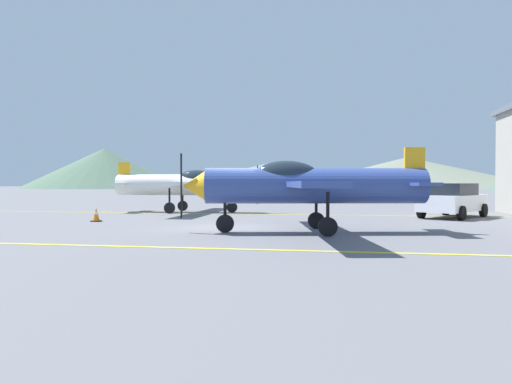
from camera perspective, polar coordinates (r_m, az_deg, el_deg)
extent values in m
plane|color=slate|center=(16.03, -3.89, -4.70)|extent=(400.00, 400.00, 0.00)
cube|color=yellow|center=(11.51, -9.39, -6.98)|extent=(80.00, 0.16, 0.01)
cube|color=yellow|center=(23.52, 0.43, -2.83)|extent=(80.00, 0.16, 0.01)
cylinder|color=#33478C|center=(14.98, 7.49, 0.78)|extent=(7.31, 2.46, 1.17)
cone|color=#F2A519|center=(14.92, -7.81, 0.78)|extent=(0.91, 1.11, 0.99)
cube|color=black|center=(14.98, -9.42, 0.78)|extent=(0.06, 0.13, 2.12)
ellipsoid|color=#1E2833|center=(14.87, 3.85, 2.14)|extent=(2.26, 1.32, 0.96)
cube|color=#33478C|center=(14.92, 5.88, 0.99)|extent=(2.84, 9.40, 0.17)
cube|color=#33478C|center=(15.80, 19.38, 0.94)|extent=(1.23, 2.85, 0.11)
cube|color=#F2A519|center=(15.81, 19.39, 3.05)|extent=(0.68, 0.25, 1.27)
cylinder|color=black|center=(14.86, -3.93, -1.95)|extent=(0.11, 0.11, 1.07)
cylinder|color=black|center=(14.90, -3.93, -4.00)|extent=(0.61, 0.23, 0.59)
cylinder|color=black|center=(16.19, 7.62, -1.70)|extent=(0.11, 0.11, 1.07)
cylinder|color=black|center=(16.22, 7.61, -3.59)|extent=(0.61, 0.23, 0.59)
cylinder|color=black|center=(13.89, 9.06, -2.17)|extent=(0.11, 0.11, 1.07)
cylinder|color=black|center=(13.93, 9.05, -4.36)|extent=(0.61, 0.23, 0.59)
cylinder|color=white|center=(25.65, -9.59, 0.91)|extent=(7.24, 1.34, 1.17)
cone|color=#F2A519|center=(24.73, -0.77, 0.92)|extent=(0.77, 1.01, 0.99)
cube|color=black|center=(24.67, 0.20, 0.92)|extent=(0.05, 0.13, 2.12)
ellipsoid|color=#1E2833|center=(25.38, -7.54, 1.70)|extent=(2.14, 1.00, 0.96)
cube|color=white|center=(25.53, -8.68, 1.03)|extent=(1.38, 9.37, 0.17)
cube|color=white|center=(26.84, -16.30, 1.00)|extent=(0.81, 2.78, 0.11)
cube|color=#F2A519|center=(26.84, -16.30, 2.25)|extent=(0.67, 0.14, 1.27)
cylinder|color=black|center=(24.92, -3.06, -0.71)|extent=(0.11, 0.11, 1.07)
cylinder|color=black|center=(24.94, -3.06, -1.94)|extent=(0.60, 0.14, 0.59)
cylinder|color=black|center=(24.62, -10.88, -0.75)|extent=(0.11, 0.11, 1.07)
cylinder|color=black|center=(24.65, -10.88, -1.99)|extent=(0.60, 0.14, 0.59)
cylinder|color=black|center=(26.84, -9.26, -0.60)|extent=(0.11, 0.11, 1.07)
cylinder|color=black|center=(26.86, -9.25, -1.73)|extent=(0.60, 0.14, 0.59)
cube|color=white|center=(23.26, 23.64, -1.27)|extent=(3.94, 4.56, 0.75)
cube|color=black|center=(23.10, 23.52, 0.33)|extent=(2.68, 2.88, 0.55)
cylinder|color=black|center=(24.32, 26.81, -2.08)|extent=(0.55, 0.65, 0.64)
cylinder|color=black|center=(24.92, 22.86, -1.97)|extent=(0.55, 0.65, 0.64)
cylinder|color=black|center=(21.64, 24.53, -2.44)|extent=(0.55, 0.65, 0.64)
cylinder|color=black|center=(22.31, 20.18, -2.31)|extent=(0.55, 0.65, 0.64)
cube|color=black|center=(20.33, -19.55, -3.48)|extent=(0.36, 0.36, 0.04)
cone|color=orange|center=(20.30, -19.55, -2.65)|extent=(0.29, 0.29, 0.55)
cylinder|color=white|center=(20.30, -19.55, -2.57)|extent=(0.20, 0.20, 0.08)
cone|color=#4C6651|center=(156.20, -18.64, 2.85)|extent=(51.24, 51.24, 13.04)
cone|color=slate|center=(151.75, 2.14, 2.16)|extent=(71.80, 71.80, 8.80)
cone|color=slate|center=(168.40, 18.57, 2.34)|extent=(88.43, 88.43, 10.83)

